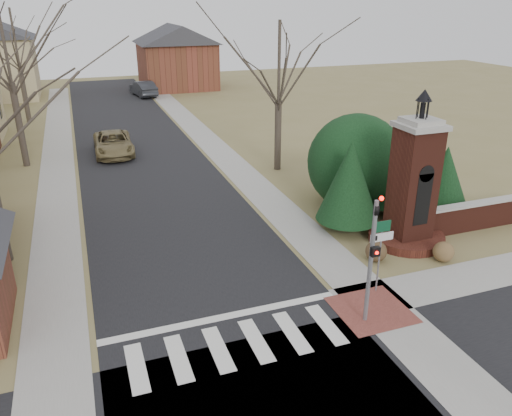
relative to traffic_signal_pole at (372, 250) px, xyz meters
name	(u,v)px	position (x,y,z in m)	size (l,w,h in m)	color
ground	(246,362)	(-4.30, -0.57, -2.59)	(120.00, 120.00, 0.00)	olive
main_street	(140,154)	(-4.30, 21.43, -2.58)	(8.00, 70.00, 0.01)	black
crosswalk_zone	(237,345)	(-4.30, 0.23, -2.58)	(8.00, 2.20, 0.02)	silver
stop_bar	(223,317)	(-4.30, 1.73, -2.58)	(8.00, 0.35, 0.02)	silver
sidewalk_right_main	(215,147)	(0.90, 21.43, -2.58)	(2.00, 60.00, 0.02)	gray
sidewalk_left	(58,162)	(-9.50, 21.43, -2.58)	(2.00, 60.00, 0.02)	gray
curb_apron	(371,310)	(0.50, 0.43, -2.57)	(2.40, 2.40, 0.02)	brown
traffic_signal_pole	(372,250)	(0.00, 0.00, 0.00)	(0.28, 0.41, 4.50)	slate
sign_post	(381,242)	(1.29, 1.41, -0.64)	(0.90, 0.07, 2.75)	slate
brick_gate_monument	(412,194)	(4.70, 4.42, -0.42)	(3.20, 3.20, 6.47)	#502117
brick_garden_wall	(491,213)	(9.20, 4.43, -1.93)	(7.50, 0.50, 1.30)	#502117
house_distant_right	(176,55)	(3.69, 47.42, 1.06)	(8.80, 8.80, 7.30)	brown
evergreen_near	(349,181)	(2.90, 6.43, -0.29)	(2.80, 2.80, 4.10)	#473D33
evergreen_mid	(398,159)	(6.20, 7.63, 0.01)	(3.40, 3.40, 4.70)	#473D33
evergreen_far	(444,175)	(8.20, 6.63, -0.69)	(2.40, 2.40, 3.30)	#473D33
evergreen_mass	(356,159)	(4.70, 8.93, -0.19)	(4.80, 4.80, 4.80)	black
bare_tree_1	(2,30)	(-11.30, 21.43, 5.44)	(8.40, 8.40, 11.64)	#473D33
bare_tree_2	(14,34)	(-11.80, 34.43, 4.44)	(7.35, 7.35, 10.19)	#473D33
bare_tree_3	(279,56)	(3.20, 15.43, 4.10)	(7.00, 7.00, 9.70)	#473D33
pickup_truck	(113,143)	(-5.90, 22.12, -1.85)	(2.43, 5.28, 1.47)	olive
distant_car	(143,88)	(-0.90, 43.25, -1.77)	(1.72, 4.93, 1.63)	#2E2F34
dry_shrub_left	(376,251)	(2.50, 3.36, -2.16)	(0.84, 0.84, 0.84)	#4C3823
dry_shrub_right	(443,252)	(5.00, 2.43, -2.18)	(0.82, 0.82, 0.82)	brown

